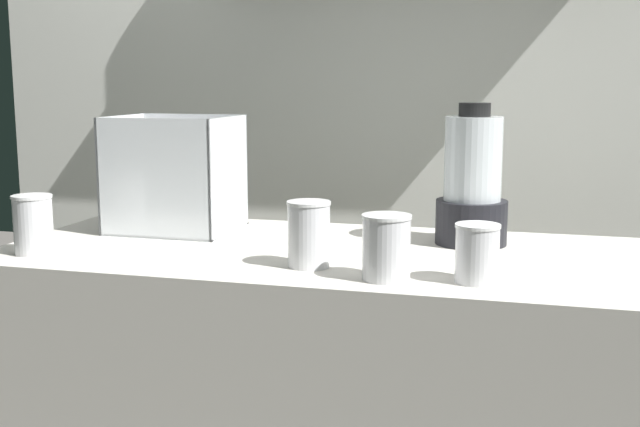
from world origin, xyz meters
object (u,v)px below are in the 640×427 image
Objects in this scene: juice_cup_beet_far_left at (33,229)px; juice_cup_orange_middle at (386,252)px; juice_cup_beet_left at (309,238)px; blender_pitcher at (472,186)px; carrot_display_bin at (175,194)px; juice_cup_orange_right at (477,256)px.

juice_cup_orange_middle is (0.77, -0.02, -0.00)m from juice_cup_beet_far_left.
juice_cup_beet_left is 1.08× the size of juice_cup_orange_middle.
carrot_display_bin is at bearing -178.14° from blender_pitcher.
blender_pitcher is 2.59× the size of juice_cup_orange_middle.
juice_cup_orange_right is at bearing -23.41° from carrot_display_bin.
juice_cup_orange_right is (0.76, -0.33, -0.04)m from carrot_display_bin.
carrot_display_bin reaches higher than juice_cup_beet_far_left.
juice_cup_beet_left is 0.33m from juice_cup_orange_right.
juice_cup_orange_right is (0.93, -0.00, -0.01)m from juice_cup_beet_far_left.
blender_pitcher reaches higher than juice_cup_orange_right.
carrot_display_bin is 2.19× the size of juice_cup_beet_left.
blender_pitcher is 2.51× the size of juice_cup_beet_far_left.
juice_cup_orange_middle is (0.59, -0.35, -0.04)m from carrot_display_bin.
blender_pitcher reaches higher than juice_cup_orange_middle.
juice_cup_orange_middle is 0.17m from juice_cup_orange_right.
blender_pitcher is at bearing 96.29° from juice_cup_orange_right.
juice_cup_beet_left is at bearing 159.67° from juice_cup_orange_middle.
juice_cup_beet_far_left reaches higher than juice_cup_orange_right.
juice_cup_beet_left reaches higher than juice_cup_orange_middle.
carrot_display_bin is at bearing 61.99° from juice_cup_beet_far_left.
blender_pitcher is at bearing 21.45° from juice_cup_beet_far_left.
juice_cup_beet_far_left is at bearing -176.16° from juice_cup_beet_left.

